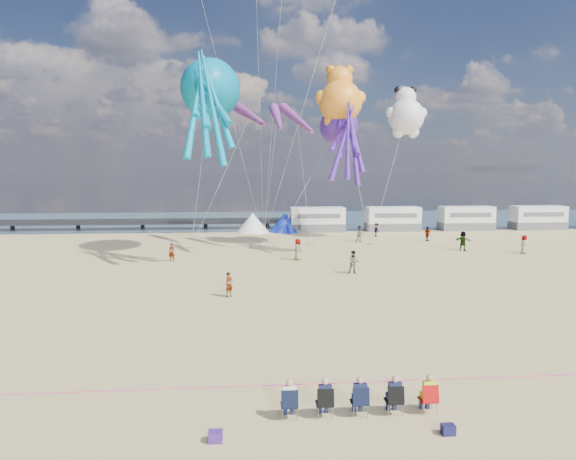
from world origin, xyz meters
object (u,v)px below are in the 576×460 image
object	(u,v)px
motorhome_2	(466,218)
beachgoer_5	(172,252)
beachgoer_2	(376,230)
spectator_row	(359,395)
sandbag_d	(311,244)
kite_teddy_orange	(340,102)
beachgoer_4	(463,241)
sandbag_e	(264,241)
windsock_right	(277,118)
sandbag_c	(371,244)
sandbag_b	(272,248)
beachgoer_7	(360,234)
kite_octopus_purple	(339,126)
beachgoer_3	(427,234)
sandbag_a	(191,248)
beachgoer_6	(298,249)
tent_white	(253,222)
standing_person	(229,285)
beachgoer_0	(524,244)
motorhome_3	(538,218)
cooler_navy	(448,430)
motorhome_1	(393,219)
windsock_left	(250,115)
beachgoer_1	(354,262)
kite_octopus_teal	(210,89)
cooler_purple	(215,436)
motorhome_0	(317,219)
windsock_mid	(297,119)
tent_blue	(285,222)

from	to	relation	value
motorhome_2	beachgoer_5	size ratio (longest dim) A/B	4.29
beachgoer_2	spectator_row	bearing A→B (deg)	-150.62
sandbag_d	kite_teddy_orange	world-z (taller)	kite_teddy_orange
beachgoer_4	sandbag_e	xyz separation A→B (m)	(-18.58, 7.71, -0.81)
windsock_right	sandbag_c	bearing A→B (deg)	29.34
spectator_row	sandbag_b	size ratio (longest dim) A/B	12.20
beachgoer_7	kite_octopus_purple	size ratio (longest dim) A/B	0.17
motorhome_2	beachgoer_3	size ratio (longest dim) A/B	4.23
spectator_row	sandbag_a	bearing A→B (deg)	104.29
beachgoer_6	tent_white	bearing A→B (deg)	-21.97
standing_person	sandbag_d	xyz separation A→B (m)	(7.68, 20.96, -0.64)
beachgoer_0	sandbag_d	bearing A→B (deg)	-42.11
motorhome_2	sandbag_d	size ratio (longest dim) A/B	13.20
motorhome_3	kite_teddy_orange	distance (m)	34.06
beachgoer_2	kite_teddy_orange	bearing A→B (deg)	-169.85
spectator_row	cooler_navy	size ratio (longest dim) A/B	16.05
kite_octopus_purple	kite_teddy_orange	bearing A→B (deg)	-86.81
beachgoer_6	kite_octopus_purple	bearing A→B (deg)	-65.49
beachgoer_3	sandbag_b	bearing A→B (deg)	76.07
motorhome_2	tent_white	xyz separation A→B (m)	(-27.00, 0.00, -0.30)
kite_octopus_purple	sandbag_b	bearing A→B (deg)	-166.29
motorhome_1	sandbag_d	size ratio (longest dim) A/B	13.20
sandbag_e	tent_white	bearing A→B (deg)	97.14
motorhome_1	windsock_left	world-z (taller)	windsock_left
beachgoer_1	beachgoer_2	xyz separation A→B (m)	(6.98, 20.41, -0.08)
spectator_row	kite_octopus_teal	distance (m)	34.21
beachgoer_3	kite_teddy_orange	bearing A→B (deg)	87.04
sandbag_e	sandbag_a	bearing A→B (deg)	-145.98
standing_person	beachgoer_2	distance (m)	30.95
cooler_purple	sandbag_b	xyz separation A→B (m)	(3.48, 35.32, -0.05)
beachgoer_6	sandbag_b	world-z (taller)	beachgoer_6
motorhome_1	motorhome_3	bearing A→B (deg)	0.00
motorhome_0	cooler_navy	size ratio (longest dim) A/B	17.37
motorhome_1	kite_octopus_purple	distance (m)	18.82
beachgoer_2	sandbag_a	size ratio (longest dim) A/B	3.11
beachgoer_0	beachgoer_1	size ratio (longest dim) A/B	1.00
motorhome_0	windsock_mid	xyz separation A→B (m)	(-4.03, -14.39, 10.78)
tent_blue	sandbag_a	bearing A→B (deg)	-127.51
beachgoer_2	windsock_left	size ratio (longest dim) A/B	0.24
tent_white	sandbag_c	world-z (taller)	tent_white
motorhome_0	beachgoer_5	distance (m)	24.61
motorhome_0	spectator_row	bearing A→B (deg)	-96.46
beachgoer_3	sandbag_e	bearing A→B (deg)	59.44
motorhome_1	beachgoer_4	xyz separation A→B (m)	(2.12, -16.04, -0.58)
standing_person	beachgoer_7	distance (m)	25.99
beachgoer_3	windsock_left	world-z (taller)	windsock_left
motorhome_2	beachgoer_5	distance (m)	39.22
motorhome_2	beachgoer_7	size ratio (longest dim) A/B	3.87
tent_white	windsock_left	xyz separation A→B (m)	(-0.28, -11.54, 11.66)
motorhome_0	sandbag_a	xyz separation A→B (m)	(-14.10, -13.15, -1.39)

